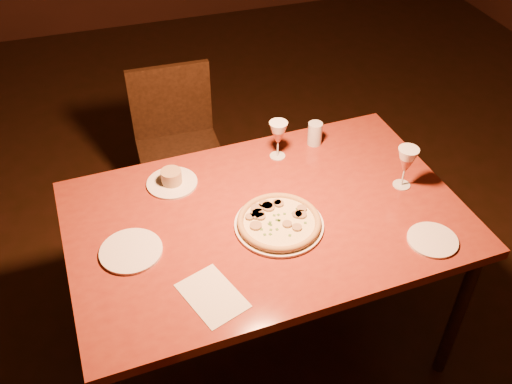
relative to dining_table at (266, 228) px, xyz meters
name	(u,v)px	position (x,y,z in m)	size (l,w,h in m)	color
floor	(298,292)	(0.25, 0.22, -0.74)	(7.00, 7.00, 0.00)	black
dining_table	(266,228)	(0.00, 0.00, 0.00)	(1.55, 1.04, 0.81)	maroon
chair_far	(178,143)	(-0.17, 0.99, -0.23)	(0.44, 0.44, 0.90)	black
pizza_plate	(279,222)	(0.02, -0.07, 0.09)	(0.34, 0.34, 0.04)	silver
ramekin_saucer	(172,180)	(-0.31, 0.29, 0.09)	(0.21, 0.21, 0.07)	silver
wine_glass_far	(278,140)	(0.16, 0.34, 0.16)	(0.08, 0.08, 0.17)	#AB5C47
wine_glass_right	(405,168)	(0.58, 0.00, 0.16)	(0.08, 0.08, 0.18)	#AB5C47
water_tumbler	(315,134)	(0.35, 0.38, 0.12)	(0.06, 0.06, 0.11)	#B3BAC4
side_plate_left	(131,251)	(-0.53, -0.04, 0.08)	(0.23, 0.23, 0.01)	silver
side_plate_near	(433,240)	(0.53, -0.32, 0.08)	(0.18, 0.18, 0.01)	silver
menu_card	(212,296)	(-0.30, -0.32, 0.07)	(0.16, 0.23, 0.00)	beige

